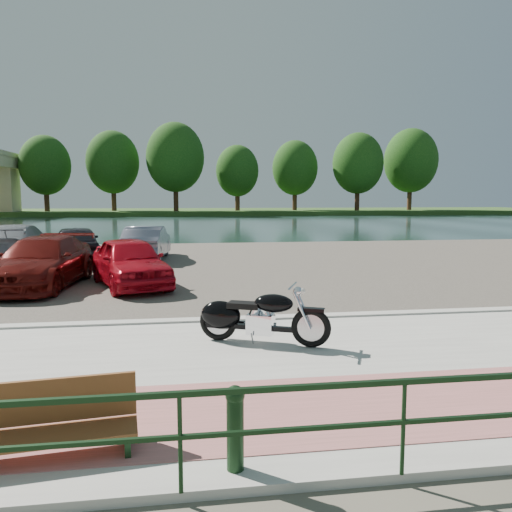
{
  "coord_description": "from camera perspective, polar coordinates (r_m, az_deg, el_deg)",
  "views": [
    {
      "loc": [
        -1.94,
        -8.06,
        2.62
      ],
      "look_at": [
        -0.1,
        4.65,
        1.1
      ],
      "focal_mm": 35.0,
      "sensor_mm": 36.0,
      "label": 1
    }
  ],
  "objects": [
    {
      "name": "ground",
      "position": [
        8.7,
        5.12,
        -10.82
      ],
      "size": [
        200.0,
        200.0,
        0.0
      ],
      "primitive_type": "plane",
      "color": "#595447",
      "rests_on": "ground"
    },
    {
      "name": "promenade",
      "position": [
        7.76,
        6.87,
        -12.65
      ],
      "size": [
        60.0,
        6.0,
        0.1
      ],
      "primitive_type": "cube",
      "color": "#9F9C95",
      "rests_on": "ground"
    },
    {
      "name": "pink_path",
      "position": [
        6.41,
        10.51,
        -16.5
      ],
      "size": [
        60.0,
        2.0,
        0.01
      ],
      "primitive_type": "cube",
      "color": "#8F5651",
      "rests_on": "promenade"
    },
    {
      "name": "kerb",
      "position": [
        10.56,
        2.6,
        -7.23
      ],
      "size": [
        60.0,
        0.3,
        0.14
      ],
      "primitive_type": "cube",
      "color": "#9F9C95",
      "rests_on": "ground"
    },
    {
      "name": "parking_lot",
      "position": [
        19.34,
        -2.41,
        -0.98
      ],
      "size": [
        60.0,
        18.0,
        0.04
      ],
      "primitive_type": "cube",
      "color": "#3E3A32",
      "rests_on": "ground"
    },
    {
      "name": "river",
      "position": [
        48.17,
        -5.93,
        3.61
      ],
      "size": [
        120.0,
        40.0,
        0.0
      ],
      "primitive_type": "cube",
      "color": "#1B322D",
      "rests_on": "ground"
    },
    {
      "name": "far_bank",
      "position": [
        80.12,
        -6.88,
        5.06
      ],
      "size": [
        120.0,
        24.0,
        0.6
      ],
      "primitive_type": "cube",
      "color": "#284A1A",
      "rests_on": "ground"
    },
    {
      "name": "railing",
      "position": [
        4.86,
        16.58,
        -15.73
      ],
      "size": [
        24.04,
        0.05,
        0.9
      ],
      "color": "black",
      "rests_on": "promenade"
    },
    {
      "name": "bollards",
      "position": [
        4.84,
        -4.47,
        -18.73
      ],
      "size": [
        10.68,
        0.18,
        0.81
      ],
      "color": "black",
      "rests_on": "promenade"
    },
    {
      "name": "far_trees",
      "position": [
        74.28,
        -3.41,
        10.51
      ],
      "size": [
        70.25,
        10.68,
        12.52
      ],
      "color": "#3D2416",
      "rests_on": "far_bank"
    },
    {
      "name": "motorcycle",
      "position": [
        8.7,
        -0.55,
        -6.95
      ],
      "size": [
        2.21,
        1.15,
        1.05
      ],
      "rotation": [
        0.0,
        0.0,
        -0.4
      ],
      "color": "black",
      "rests_on": "promenade"
    },
    {
      "name": "park_bench",
      "position": [
        5.56,
        -23.22,
        -17.09
      ],
      "size": [
        1.84,
        0.66,
        0.72
      ],
      "rotation": [
        0.0,
        0.0,
        0.12
      ],
      "color": "#5F3017",
      "rests_on": "promenade"
    },
    {
      "name": "car_3",
      "position": [
        15.62,
        -23.26,
        -0.64
      ],
      "size": [
        2.51,
        5.13,
        1.44
      ],
      "primitive_type": "imported",
      "rotation": [
        0.0,
        0.0,
        -0.1
      ],
      "color": "#5D110D",
      "rests_on": "parking_lot"
    },
    {
      "name": "car_4",
      "position": [
        14.89,
        -14.2,
        -0.65
      ],
      "size": [
        2.97,
        4.52,
        1.43
      ],
      "primitive_type": "imported",
      "rotation": [
        0.0,
        0.0,
        0.33
      ],
      "color": "#AF0B1A",
      "rests_on": "parking_lot"
    },
    {
      "name": "car_7",
      "position": [
        22.1,
        -25.57,
        1.37
      ],
      "size": [
        2.37,
        5.33,
        1.52
      ],
      "primitive_type": "imported",
      "rotation": [
        0.0,
        0.0,
        3.19
      ],
      "color": "#92939A",
      "rests_on": "parking_lot"
    },
    {
      "name": "car_8",
      "position": [
        20.93,
        -19.88,
        1.32
      ],
      "size": [
        2.74,
        4.66,
        1.49
      ],
      "primitive_type": "imported",
      "rotation": [
        0.0,
        0.0,
        3.38
      ],
      "color": "black",
      "rests_on": "parking_lot"
    },
    {
      "name": "car_9",
      "position": [
        21.18,
        -12.35,
        1.5
      ],
      "size": [
        1.83,
        4.34,
        1.39
      ],
      "primitive_type": "imported",
      "rotation": [
        0.0,
        0.0,
        3.06
      ],
      "color": "slate",
      "rests_on": "parking_lot"
    }
  ]
}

